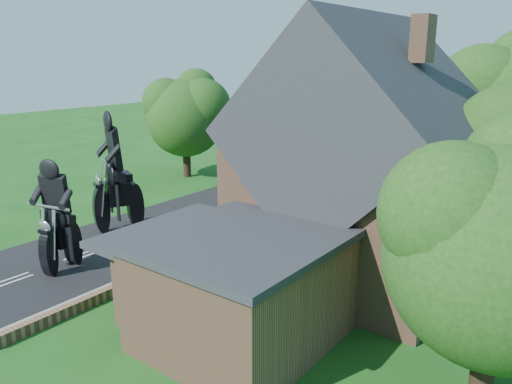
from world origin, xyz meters
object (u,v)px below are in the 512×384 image
Objects in this scene: house at (361,169)px; motorcycle_follow at (119,213)px; annex at (240,286)px; motorcycle_lead at (62,254)px; garden_wall at (226,241)px.

house is 5.21× the size of motorcycle_follow.
annex reaches higher than motorcycle_follow.
house reaches higher than motorcycle_lead.
annex is at bearing -95.24° from house.
house is at bearing -156.43° from motorcycle_lead.
house is 1.45× the size of annex.
motorcycle_lead is (-9.78, -7.27, -3.63)m from house.
garden_wall is 7.24m from motorcycle_lead.
annex is at bearing -46.16° from garden_wall.
motorcycle_lead reaches higher than garden_wall.
motorcycle_follow is at bearing 159.91° from annex.
house is 6.71× the size of motorcycle_lead.
annex reaches higher than garden_wall.
motorcycle_follow is (-5.75, -1.66, 0.72)m from garden_wall.
annex is 12.09m from motorcycle_follow.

